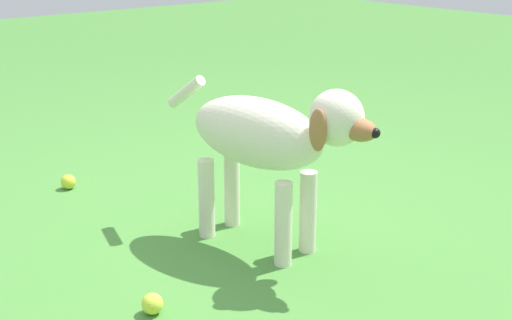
# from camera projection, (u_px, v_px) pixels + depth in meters

# --- Properties ---
(ground) EXTENTS (14.00, 14.00, 0.00)m
(ground) POSITION_uv_depth(u_px,v_px,m) (241.00, 237.00, 2.64)
(ground) COLOR #478438
(dog) EXTENTS (0.32, 0.92, 0.63)m
(dog) POSITION_uv_depth(u_px,v_px,m) (268.00, 138.00, 2.42)
(dog) COLOR silver
(dog) RESTS_ON ground
(tennis_ball_0) EXTENTS (0.07, 0.07, 0.07)m
(tennis_ball_0) POSITION_uv_depth(u_px,v_px,m) (152.00, 304.00, 2.11)
(tennis_ball_0) COLOR #CADD3F
(tennis_ball_0) RESTS_ON ground
(tennis_ball_2) EXTENTS (0.07, 0.07, 0.07)m
(tennis_ball_2) POSITION_uv_depth(u_px,v_px,m) (68.00, 182.00, 3.11)
(tennis_ball_2) COLOR #C8D136
(tennis_ball_2) RESTS_ON ground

